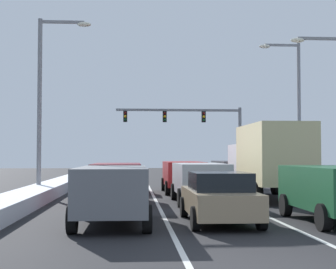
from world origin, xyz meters
TOP-DOWN VIEW (x-y plane):
  - ground_plane at (0.00, 14.14)m, footprint 120.00×120.00m
  - lane_stripe_between_right_lane_and_center_lane at (1.70, 17.68)m, footprint 0.14×38.89m
  - lane_stripe_between_center_lane_and_left_lane at (-1.70, 17.68)m, footprint 0.14×38.89m
  - snow_bank_right_shoulder at (7.00, 17.68)m, footprint 1.33×38.89m
  - snow_bank_left_shoulder at (-7.00, 17.68)m, footprint 1.50×38.89m
  - suv_green_right_lane_nearest at (3.27, 6.10)m, footprint 2.16×4.90m
  - box_truck_right_lane_second at (3.46, 14.14)m, footprint 2.53×7.20m
  - suv_charcoal_right_lane_third at (3.36, 22.07)m, footprint 2.16×4.90m
  - sedan_tan_center_lane_nearest at (-0.16, 6.23)m, footprint 2.00×4.50m
  - suv_silver_center_lane_second at (0.10, 12.63)m, footprint 2.16×4.90m
  - suv_red_center_lane_third at (-0.02, 18.60)m, footprint 2.16×4.90m
  - suv_gray_left_lane_nearest at (-3.30, 6.09)m, footprint 2.16×4.90m
  - suv_maroon_left_lane_second at (-3.39, 12.69)m, footprint 2.16×4.90m
  - sedan_black_left_lane_third at (-3.16, 18.89)m, footprint 2.00×4.50m
  - traffic_light_gantry at (2.77, 35.34)m, footprint 10.94×0.47m
  - street_lamp_right_mid at (7.26, 15.91)m, footprint 2.66×0.36m
  - street_lamp_right_far at (7.48, 22.98)m, footprint 2.66×0.36m
  - street_lamp_left_mid at (-7.07, 17.14)m, footprint 2.66×0.36m

SIDE VIEW (x-z plane):
  - ground_plane at x=0.00m, z-range 0.00..0.00m
  - lane_stripe_between_right_lane_and_center_lane at x=1.70m, z-range 0.00..0.01m
  - lane_stripe_between_center_lane_and_left_lane at x=-1.70m, z-range 0.00..0.01m
  - snow_bank_right_shoulder at x=7.00m, z-range 0.00..0.48m
  - snow_bank_left_shoulder at x=-7.00m, z-range 0.00..0.56m
  - sedan_tan_center_lane_nearest at x=-0.16m, z-range 0.01..1.52m
  - sedan_black_left_lane_third at x=-3.16m, z-range 0.01..1.52m
  - suv_green_right_lane_nearest at x=3.27m, z-range 0.18..1.85m
  - suv_charcoal_right_lane_third at x=3.36m, z-range 0.18..1.85m
  - suv_silver_center_lane_second at x=0.10m, z-range 0.18..1.85m
  - suv_red_center_lane_third at x=-0.02m, z-range 0.18..1.85m
  - suv_gray_left_lane_nearest at x=-3.30m, z-range 0.18..1.85m
  - suv_maroon_left_lane_second at x=-3.39m, z-range 0.18..1.85m
  - box_truck_right_lane_second at x=3.46m, z-range 0.22..3.58m
  - traffic_light_gantry at x=2.77m, z-range 1.64..7.84m
  - street_lamp_right_mid at x=7.26m, z-range 0.80..8.79m
  - street_lamp_left_mid at x=-7.07m, z-range 0.82..9.74m
  - street_lamp_right_far at x=7.48m, z-range 0.83..10.02m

